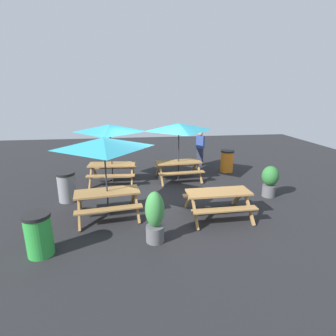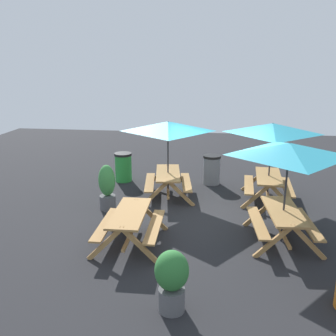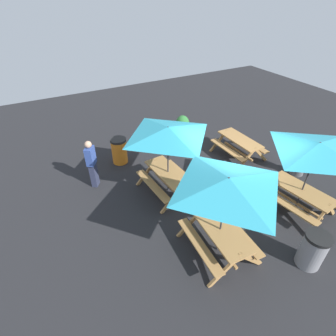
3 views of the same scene
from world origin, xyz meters
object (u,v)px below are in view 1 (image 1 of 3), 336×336
picnic_table_2 (104,149)px  trash_bin_orange (227,161)px  picnic_table_0 (179,131)px  potted_plant_1 (270,180)px  potted_plant_0 (155,217)px  trash_bin_green (39,234)px  picnic_table_3 (110,133)px  person_standing (200,147)px  trash_bin_gray (67,187)px  picnic_table_1 (218,198)px

picnic_table_2 → trash_bin_orange: bearing=29.3°
picnic_table_0 → potted_plant_1: picnic_table_0 is taller
picnic_table_0 → potted_plant_0: size_ratio=1.83×
picnic_table_2 → trash_bin_green: picnic_table_2 is taller
picnic_table_0 → trash_bin_green: 6.26m
trash_bin_orange → picnic_table_3: bearing=-171.0°
picnic_table_0 → trash_bin_orange: bearing=14.4°
potted_plant_1 → person_standing: bearing=108.0°
picnic_table_3 → potted_plant_0: picnic_table_3 is taller
picnic_table_2 → potted_plant_0: bearing=-59.1°
potted_plant_1 → person_standing: person_standing is taller
trash_bin_green → person_standing: size_ratio=0.59×
picnic_table_0 → trash_bin_gray: (-3.99, -1.67, -1.49)m
picnic_table_3 → trash_bin_orange: (4.97, 0.78, -1.49)m
picnic_table_0 → picnic_table_1: picnic_table_0 is taller
potted_plant_1 → person_standing: size_ratio=0.64×
potted_plant_0 → potted_plant_1: bearing=29.0°
picnic_table_2 → potted_plant_0: size_ratio=1.83×
trash_bin_green → trash_bin_gray: (-0.09, 2.99, 0.00)m
trash_bin_green → potted_plant_0: (2.55, 0.19, 0.15)m
picnic_table_2 → potted_plant_1: picnic_table_2 is taller
person_standing → potted_plant_1: bearing=142.5°
picnic_table_0 → picnic_table_2: bearing=-135.2°
picnic_table_0 → potted_plant_1: (2.77, -2.19, -1.39)m
trash_bin_orange → potted_plant_1: bearing=-81.7°
trash_bin_green → potted_plant_1: (6.68, 2.48, 0.10)m
picnic_table_0 → potted_plant_0: (-1.35, -4.47, -1.34)m
picnic_table_3 → trash_bin_gray: size_ratio=2.38×
trash_bin_green → trash_bin_orange: bearing=41.1°
trash_bin_gray → person_standing: bearing=34.1°
picnic_table_2 → trash_bin_gray: bearing=129.9°
picnic_table_1 → person_standing: bearing=79.6°
picnic_table_0 → trash_bin_gray: bearing=-161.4°
picnic_table_3 → trash_bin_green: size_ratio=2.38×
picnic_table_1 → picnic_table_3: (-3.19, 3.39, 1.43)m
trash_bin_gray → potted_plant_0: (2.64, -2.80, 0.15)m
picnic_table_1 → trash_bin_orange: bearing=65.5°
trash_bin_green → trash_bin_orange: 8.29m
picnic_table_2 → picnic_table_3: bearing=83.2°
picnic_table_0 → trash_bin_green: picnic_table_0 is taller
trash_bin_gray → potted_plant_1: bearing=-4.4°
person_standing → picnic_table_2: bearing=85.6°
trash_bin_orange → potted_plant_0: potted_plant_0 is taller
picnic_table_3 → trash_bin_gray: 2.62m
picnic_table_2 → person_standing: picnic_table_2 is taller
person_standing → picnic_table_0: bearing=89.2°
picnic_table_0 → picnic_table_2: (-2.57, -2.95, 0.00)m
trash_bin_green → potted_plant_1: size_ratio=0.91×
picnic_table_3 → trash_bin_gray: (-1.36, -1.67, -1.49)m
picnic_table_2 → trash_bin_orange: 6.35m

